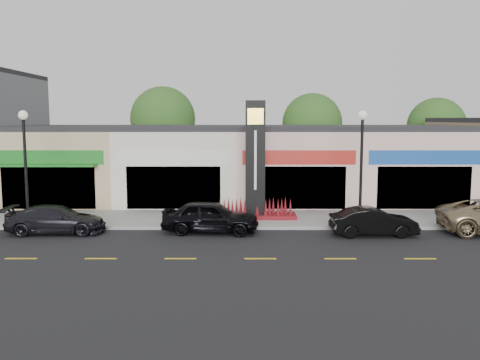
{
  "coord_description": "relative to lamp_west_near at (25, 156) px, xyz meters",
  "views": [
    {
      "loc": [
        2.27,
        -21.56,
        5.21
      ],
      "look_at": [
        2.22,
        4.0,
        2.14
      ],
      "focal_mm": 38.0,
      "sensor_mm": 36.0,
      "label": 1
    }
  ],
  "objects": [
    {
      "name": "ground",
      "position": [
        8.0,
        -2.5,
        -3.48
      ],
      "size": [
        120.0,
        120.0,
        0.0
      ],
      "primitive_type": "plane",
      "color": "black",
      "rests_on": "ground"
    },
    {
      "name": "sidewalk",
      "position": [
        8.0,
        1.85,
        -3.4
      ],
      "size": [
        52.0,
        4.3,
        0.15
      ],
      "primitive_type": "cube",
      "color": "gray",
      "rests_on": "ground"
    },
    {
      "name": "curb",
      "position": [
        8.0,
        -0.4,
        -3.4
      ],
      "size": [
        52.0,
        0.2,
        0.15
      ],
      "primitive_type": "cube",
      "color": "gray",
      "rests_on": "ground"
    },
    {
      "name": "shop_beige",
      "position": [
        -0.5,
        8.96,
        -1.08
      ],
      "size": [
        7.0,
        10.85,
        4.8
      ],
      "color": "tan",
      "rests_on": "ground"
    },
    {
      "name": "shop_cream",
      "position": [
        6.5,
        8.97,
        -1.08
      ],
      "size": [
        7.0,
        10.01,
        4.8
      ],
      "color": "silver",
      "rests_on": "ground"
    },
    {
      "name": "shop_pink_w",
      "position": [
        13.5,
        8.97,
        -1.08
      ],
      "size": [
        7.0,
        10.01,
        4.8
      ],
      "color": "beige",
      "rests_on": "ground"
    },
    {
      "name": "shop_pink_e",
      "position": [
        20.5,
        8.97,
        -1.08
      ],
      "size": [
        7.0,
        10.01,
        4.8
      ],
      "color": "beige",
      "rests_on": "ground"
    },
    {
      "name": "tree_rear_west",
      "position": [
        4.0,
        17.0,
        1.74
      ],
      "size": [
        5.2,
        5.2,
        7.83
      ],
      "color": "#382619",
      "rests_on": "ground"
    },
    {
      "name": "tree_rear_mid",
      "position": [
        16.0,
        17.0,
        1.41
      ],
      "size": [
        4.8,
        4.8,
        7.29
      ],
      "color": "#382619",
      "rests_on": "ground"
    },
    {
      "name": "tree_rear_east",
      "position": [
        26.0,
        17.0,
        1.15
      ],
      "size": [
        4.6,
        4.6,
        6.94
      ],
      "color": "#382619",
      "rests_on": "ground"
    },
    {
      "name": "lamp_west_near",
      "position": [
        0.0,
        0.0,
        0.0
      ],
      "size": [
        0.44,
        0.44,
        5.47
      ],
      "color": "black",
      "rests_on": "sidewalk"
    },
    {
      "name": "lamp_east_near",
      "position": [
        16.0,
        0.0,
        0.0
      ],
      "size": [
        0.44,
        0.44,
        5.47
      ],
      "color": "black",
      "rests_on": "sidewalk"
    },
    {
      "name": "pylon_sign",
      "position": [
        11.0,
        1.7,
        -1.2
      ],
      "size": [
        4.2,
        1.3,
        6.0
      ],
      "color": "maroon",
      "rests_on": "sidewalk"
    },
    {
      "name": "car_dark_sedan",
      "position": [
        1.79,
        -1.21,
        -2.83
      ],
      "size": [
        1.97,
        4.51,
        1.29
      ],
      "primitive_type": "imported",
      "rotation": [
        0.0,
        0.0,
        1.61
      ],
      "color": "black",
      "rests_on": "ground"
    },
    {
      "name": "car_black_sedan",
      "position": [
        8.87,
        -1.1,
        -2.72
      ],
      "size": [
        2.18,
        4.57,
        1.51
      ],
      "primitive_type": "imported",
      "rotation": [
        0.0,
        0.0,
        1.48
      ],
      "color": "black",
      "rests_on": "ground"
    },
    {
      "name": "car_black_conv",
      "position": [
        16.22,
        -1.67,
        -2.84
      ],
      "size": [
        1.41,
        3.86,
        1.26
      ],
      "primitive_type": "imported",
      "rotation": [
        0.0,
        0.0,
        1.59
      ],
      "color": "black",
      "rests_on": "ground"
    }
  ]
}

